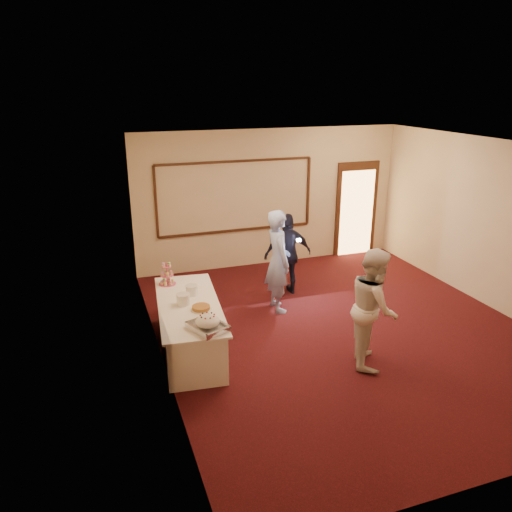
{
  "coord_description": "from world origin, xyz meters",
  "views": [
    {
      "loc": [
        -3.82,
        -6.58,
        3.92
      ],
      "look_at": [
        -1.23,
        0.9,
        1.15
      ],
      "focal_mm": 35.0,
      "sensor_mm": 36.0,
      "label": 1
    }
  ],
  "objects": [
    {
      "name": "guest",
      "position": [
        -0.29,
        1.75,
        0.8
      ],
      "size": [
        0.95,
        0.43,
        1.6
      ],
      "primitive_type": "imported",
      "rotation": [
        0.0,
        0.0,
        3.1
      ],
      "color": "black",
      "rests_on": "floor"
    },
    {
      "name": "wall_molding",
      "position": [
        -0.8,
        3.47,
        1.6
      ],
      "size": [
        3.45,
        0.04,
        1.55
      ],
      "color": "#371F10",
      "rests_on": "room_walls"
    },
    {
      "name": "camera_flash",
      "position": [
        -0.2,
        1.46,
        1.16
      ],
      "size": [
        0.08,
        0.06,
        0.05
      ],
      "primitive_type": "cube",
      "rotation": [
        0.0,
        0.0,
        -0.37
      ],
      "color": "white",
      "rests_on": "guest"
    },
    {
      "name": "buffet_table",
      "position": [
        -2.54,
        0.21,
        0.39
      ],
      "size": [
        1.15,
        2.43,
        0.77
      ],
      "color": "white",
      "rests_on": "floor"
    },
    {
      "name": "tart",
      "position": [
        -2.42,
        -0.06,
        0.8
      ],
      "size": [
        0.31,
        0.31,
        0.06
      ],
      "color": "white",
      "rests_on": "buffet_table"
    },
    {
      "name": "doorway",
      "position": [
        2.15,
        3.45,
        1.08
      ],
      "size": [
        1.05,
        0.07,
        2.2
      ],
      "color": "#371F10",
      "rests_on": "floor"
    },
    {
      "name": "room_walls",
      "position": [
        0.0,
        0.0,
        2.03
      ],
      "size": [
        6.04,
        7.04,
        3.02
      ],
      "color": "beige",
      "rests_on": "floor"
    },
    {
      "name": "man",
      "position": [
        -0.74,
        1.12,
        0.93
      ],
      "size": [
        0.46,
        0.69,
        1.86
      ],
      "primitive_type": "imported",
      "rotation": [
        0.0,
        0.0,
        1.55
      ],
      "color": "#97ABE7",
      "rests_on": "floor"
    },
    {
      "name": "cupcake_stand",
      "position": [
        -2.72,
        1.08,
        0.92
      ],
      "size": [
        0.28,
        0.28,
        0.41
      ],
      "color": "#C64C6C",
      "rests_on": "buffet_table"
    },
    {
      "name": "plate_stack_b",
      "position": [
        -2.43,
        0.51,
        0.85
      ],
      "size": [
        0.19,
        0.19,
        0.16
      ],
      "color": "white",
      "rests_on": "buffet_table"
    },
    {
      "name": "plate_stack_a",
      "position": [
        -2.62,
        0.21,
        0.85
      ],
      "size": [
        0.2,
        0.2,
        0.17
      ],
      "color": "white",
      "rests_on": "buffet_table"
    },
    {
      "name": "woman",
      "position": [
        -0.11,
        -1.01,
        0.88
      ],
      "size": [
        0.96,
        1.05,
        1.75
      ],
      "primitive_type": "imported",
      "rotation": [
        0.0,
        0.0,
        1.13
      ],
      "color": "white",
      "rests_on": "floor"
    },
    {
      "name": "pavlova_tray",
      "position": [
        -2.47,
        -0.68,
        0.86
      ],
      "size": [
        0.56,
        0.62,
        0.21
      ],
      "color": "#AEB1B5",
      "rests_on": "buffet_table"
    },
    {
      "name": "floor",
      "position": [
        0.0,
        0.0,
        0.0
      ],
      "size": [
        7.0,
        7.0,
        0.0
      ],
      "primitive_type": "plane",
      "color": "black",
      "rests_on": "ground"
    }
  ]
}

